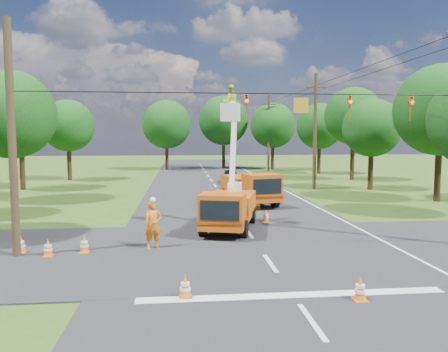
{
  "coord_description": "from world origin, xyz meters",
  "views": [
    {
      "loc": [
        -3.21,
        -15.16,
        4.63
      ],
      "look_at": [
        -0.99,
        6.84,
        2.6
      ],
      "focal_mm": 35.0,
      "sensor_mm": 36.0,
      "label": 1
    }
  ],
  "objects": [
    {
      "name": "ground",
      "position": [
        0.0,
        20.0,
        0.0
      ],
      "size": [
        140.0,
        140.0,
        0.0
      ],
      "primitive_type": "plane",
      "color": "#314F17",
      "rests_on": "ground"
    },
    {
      "name": "traffic_cone_7",
      "position": [
        3.47,
        16.46,
        0.36
      ],
      "size": [
        0.38,
        0.38,
        0.71
      ],
      "color": "orange",
      "rests_on": "ground"
    },
    {
      "name": "tree_left_d",
      "position": [
        -15.0,
        17.0,
        6.12
      ],
      "size": [
        6.2,
        6.2,
        9.24
      ],
      "color": "#382616",
      "rests_on": "ground"
    },
    {
      "name": "tree_far_c",
      "position": [
        9.5,
        44.0,
        6.06
      ],
      "size": [
        6.2,
        6.2,
        9.18
      ],
      "color": "#382616",
      "rests_on": "ground"
    },
    {
      "name": "traffic_cone_2",
      "position": [
        1.34,
        7.56,
        0.36
      ],
      "size": [
        0.38,
        0.38,
        0.71
      ],
      "color": "orange",
      "rests_on": "ground"
    },
    {
      "name": "distant_car",
      "position": [
        1.7,
        27.35,
        0.68
      ],
      "size": [
        2.1,
        4.18,
        1.37
      ],
      "primitive_type": "imported",
      "rotation": [
        0.0,
        0.0,
        -0.12
      ],
      "color": "black",
      "rests_on": "ground"
    },
    {
      "name": "pole_right_far",
      "position": [
        8.5,
        42.0,
        5.11
      ],
      "size": [
        1.8,
        0.3,
        10.0
      ],
      "color": "#4C3823",
      "rests_on": "ground"
    },
    {
      "name": "bucket_truck",
      "position": [
        -0.84,
        5.92,
        1.52
      ],
      "size": [
        3.39,
        5.8,
        7.11
      ],
      "rotation": [
        0.0,
        0.0,
        -0.27
      ],
      "color": "#C24D0D",
      "rests_on": "ground"
    },
    {
      "name": "road_cross",
      "position": [
        0.0,
        2.0,
        0.0
      ],
      "size": [
        56.0,
        10.0,
        0.07
      ],
      "primitive_type": "cube",
      "color": "black",
      "rests_on": "ground"
    },
    {
      "name": "tree_far_a",
      "position": [
        -5.0,
        45.0,
        6.19
      ],
      "size": [
        6.6,
        6.6,
        9.5
      ],
      "color": "#382616",
      "rests_on": "ground"
    },
    {
      "name": "pole_right_mid",
      "position": [
        8.5,
        22.0,
        5.11
      ],
      "size": [
        1.8,
        0.3,
        10.0
      ],
      "color": "#4C3823",
      "rests_on": "ground"
    },
    {
      "name": "signal_span",
      "position": [
        2.23,
        1.99,
        5.88
      ],
      "size": [
        18.0,
        0.29,
        1.07
      ],
      "color": "black",
      "rests_on": "ground"
    },
    {
      "name": "traffic_cone_5",
      "position": [
        -8.28,
        1.8,
        0.36
      ],
      "size": [
        0.38,
        0.38,
        0.71
      ],
      "color": "orange",
      "rests_on": "ground"
    },
    {
      "name": "road_main",
      "position": [
        0.0,
        20.0,
        0.0
      ],
      "size": [
        12.0,
        100.0,
        0.06
      ],
      "primitive_type": "cube",
      "color": "black",
      "rests_on": "ground"
    },
    {
      "name": "tree_left_e",
      "position": [
        -16.8,
        24.0,
        6.49
      ],
      "size": [
        5.8,
        5.8,
        9.41
      ],
      "color": "#382616",
      "rests_on": "ground"
    },
    {
      "name": "edge_line",
      "position": [
        5.6,
        20.0,
        0.0
      ],
      "size": [
        0.12,
        90.0,
        0.02
      ],
      "primitive_type": "cube",
      "color": "silver",
      "rests_on": "ground"
    },
    {
      "name": "traffic_cone_3",
      "position": [
        1.64,
        11.73,
        0.36
      ],
      "size": [
        0.38,
        0.38,
        0.71
      ],
      "color": "orange",
      "rests_on": "ground"
    },
    {
      "name": "tree_left_f",
      "position": [
        -14.8,
        32.0,
        5.69
      ],
      "size": [
        5.4,
        5.4,
        8.4
      ],
      "color": "#382616",
      "rests_on": "ground"
    },
    {
      "name": "stop_bar",
      "position": [
        0.0,
        -3.2,
        0.0
      ],
      "size": [
        9.0,
        0.45,
        0.02
      ],
      "primitive_type": "cube",
      "color": "silver",
      "rests_on": "ground"
    },
    {
      "name": "ground_worker",
      "position": [
        -4.34,
        2.69,
        1.0
      ],
      "size": [
        0.82,
        0.64,
        2.0
      ],
      "primitive_type": "imported",
      "rotation": [
        0.0,
        0.0,
        0.25
      ],
      "color": "#FF5015",
      "rests_on": "ground"
    },
    {
      "name": "tree_right_c",
      "position": [
        13.2,
        21.0,
        5.31
      ],
      "size": [
        5.0,
        5.0,
        7.83
      ],
      "color": "#382616",
      "rests_on": "ground"
    },
    {
      "name": "tree_right_d",
      "position": [
        14.8,
        29.0,
        6.68
      ],
      "size": [
        6.0,
        6.0,
        9.7
      ],
      "color": "#382616",
      "rests_on": "ground"
    },
    {
      "name": "tree_far_b",
      "position": [
        3.0,
        47.0,
        6.81
      ],
      "size": [
        7.0,
        7.0,
        10.32
      ],
      "color": "#382616",
      "rests_on": "ground"
    },
    {
      "name": "traffic_cone_0",
      "position": [
        -3.1,
        -3.04,
        0.36
      ],
      "size": [
        0.38,
        0.38,
        0.71
      ],
      "color": "orange",
      "rests_on": "ground"
    },
    {
      "name": "traffic_cone_4",
      "position": [
        -7.02,
        2.24,
        0.36
      ],
      "size": [
        0.38,
        0.38,
        0.71
      ],
      "color": "orange",
      "rests_on": "ground"
    },
    {
      "name": "traffic_cone_6",
      "position": [
        -9.52,
        2.5,
        0.36
      ],
      "size": [
        0.38,
        0.38,
        0.71
      ],
      "color": "orange",
      "rests_on": "ground"
    },
    {
      "name": "second_truck",
      "position": [
        1.5,
        13.71,
        1.16
      ],
      "size": [
        3.49,
        6.3,
        2.24
      ],
      "rotation": [
        0.0,
        0.0,
        0.23
      ],
      "color": "#C24D0D",
      "rests_on": "ground"
    },
    {
      "name": "pole_left",
      "position": [
        -9.5,
        2.0,
        4.5
      ],
      "size": [
        0.3,
        0.3,
        9.0
      ],
      "color": "#4C3823",
      "rests_on": "ground"
    },
    {
      "name": "tree_right_b",
      "position": [
        15.0,
        14.0,
        6.43
      ],
      "size": [
        6.4,
        6.4,
        9.65
      ],
      "color": "#382616",
      "rests_on": "ground"
    },
    {
      "name": "traffic_cone_1",
      "position": [
        1.78,
        -3.72,
        0.36
      ],
      "size": [
        0.38,
        0.38,
        0.71
      ],
      "color": "orange",
      "rests_on": "ground"
    },
    {
      "name": "tree_right_e",
      "position": [
        13.8,
        37.0,
        5.81
      ],
      "size": [
        5.6,
        5.6,
        8.63
      ],
      "color": "#382616",
      "rests_on": "ground"
    }
  ]
}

